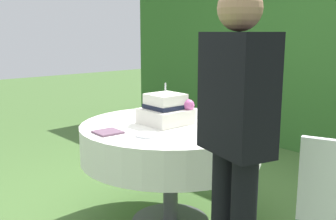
# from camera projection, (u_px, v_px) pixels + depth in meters

# --- Properties ---
(cake_table) EXTENTS (1.28, 1.28, 0.76)m
(cake_table) POSITION_uv_depth(u_px,v_px,m) (171.00, 141.00, 2.83)
(cake_table) COLOR #4C4C51
(cake_table) RESTS_ON ground_plane
(wedding_cake) EXTENTS (0.32, 0.31, 0.29)m
(wedding_cake) POSITION_uv_depth(u_px,v_px,m) (166.00, 110.00, 2.80)
(wedding_cake) COLOR white
(wedding_cake) RESTS_ON cake_table
(serving_plate_near) EXTENTS (0.15, 0.15, 0.01)m
(serving_plate_near) POSITION_uv_depth(u_px,v_px,m) (147.00, 135.00, 2.48)
(serving_plate_near) COLOR white
(serving_plate_near) RESTS_ON cake_table
(serving_plate_far) EXTENTS (0.13, 0.13, 0.01)m
(serving_plate_far) POSITION_uv_depth(u_px,v_px,m) (243.00, 129.00, 2.64)
(serving_plate_far) COLOR white
(serving_plate_far) RESTS_ON cake_table
(serving_plate_left) EXTENTS (0.11, 0.11, 0.01)m
(serving_plate_left) POSITION_uv_depth(u_px,v_px,m) (163.00, 114.00, 3.13)
(serving_plate_left) COLOR white
(serving_plate_left) RESTS_ON cake_table
(napkin_stack) EXTENTS (0.17, 0.17, 0.01)m
(napkin_stack) POSITION_uv_depth(u_px,v_px,m) (108.00, 132.00, 2.55)
(napkin_stack) COLOR #6B4C60
(napkin_stack) RESTS_ON cake_table
(standing_person) EXTENTS (0.40, 0.28, 1.60)m
(standing_person) POSITION_uv_depth(u_px,v_px,m) (236.00, 136.00, 1.82)
(standing_person) COLOR black
(standing_person) RESTS_ON ground_plane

